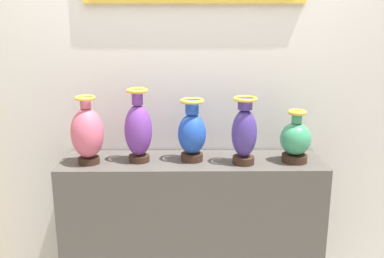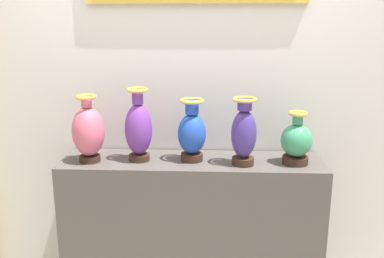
% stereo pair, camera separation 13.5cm
% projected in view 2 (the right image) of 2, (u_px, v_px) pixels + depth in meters
% --- Properties ---
extents(display_shelf, '(1.54, 0.40, 1.04)m').
position_uv_depth(display_shelf, '(192.00, 239.00, 2.62)').
color(display_shelf, '#4C4742').
rests_on(display_shelf, ground_plane).
extents(back_wall, '(3.91, 0.14, 2.76)m').
position_uv_depth(back_wall, '(194.00, 91.00, 2.65)').
color(back_wall, silver).
rests_on(back_wall, ground_plane).
extents(vase_rose, '(0.18, 0.18, 0.39)m').
position_uv_depth(vase_rose, '(88.00, 132.00, 2.42)').
color(vase_rose, '#382319').
rests_on(vase_rose, display_shelf).
extents(vase_violet, '(0.16, 0.16, 0.43)m').
position_uv_depth(vase_violet, '(138.00, 129.00, 2.44)').
color(vase_violet, '#382319').
rests_on(vase_violet, display_shelf).
extents(vase_sapphire, '(0.16, 0.16, 0.37)m').
position_uv_depth(vase_sapphire, '(192.00, 133.00, 2.44)').
color(vase_sapphire, '#382319').
rests_on(vase_sapphire, display_shelf).
extents(vase_indigo, '(0.14, 0.14, 0.39)m').
position_uv_depth(vase_indigo, '(244.00, 133.00, 2.37)').
color(vase_indigo, '#382319').
rests_on(vase_indigo, display_shelf).
extents(vase_jade, '(0.18, 0.18, 0.31)m').
position_uv_depth(vase_jade, '(296.00, 141.00, 2.40)').
color(vase_jade, '#382319').
rests_on(vase_jade, display_shelf).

